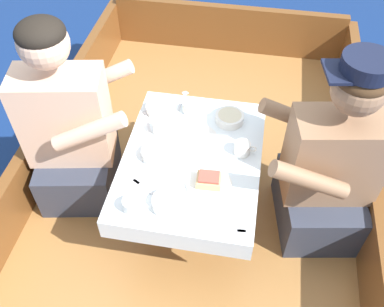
{
  "coord_description": "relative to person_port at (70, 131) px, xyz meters",
  "views": [
    {
      "loc": [
        0.22,
        -1.39,
        2.11
      ],
      "look_at": [
        0.0,
        -0.13,
        0.72
      ],
      "focal_mm": 40.0,
      "sensor_mm": 36.0,
      "label": 1
    }
  ],
  "objects": [
    {
      "name": "coffee_cup_starboard",
      "position": [
        0.43,
        0.05,
        0.05
      ],
      "size": [
        0.09,
        0.06,
        0.07
      ],
      "color": "white",
      "rests_on": "cockpit_table"
    },
    {
      "name": "bowl_center_far",
      "position": [
        0.74,
        0.18,
        0.04
      ],
      "size": [
        0.14,
        0.14,
        0.04
      ],
      "color": "white",
      "rests_on": "cockpit_table"
    },
    {
      "name": "utensil_knife_starboard",
      "position": [
        0.58,
        -0.14,
        0.02
      ],
      "size": [
        0.07,
        0.16,
        0.0
      ],
      "rotation": [
        0.0,
        0.0,
        1.94
      ],
      "color": "silver",
      "rests_on": "cockpit_table"
    },
    {
      "name": "plate_sandwich",
      "position": [
        0.7,
        -0.22,
        0.02
      ],
      "size": [
        0.19,
        0.19,
        0.01
      ],
      "color": "white",
      "rests_on": "cockpit_table"
    },
    {
      "name": "utensil_spoon_center",
      "position": [
        0.35,
        0.13,
        0.02
      ],
      "size": [
        0.08,
        0.16,
        0.01
      ],
      "rotation": [
        0.0,
        0.0,
        1.97
      ],
      "color": "silver",
      "rests_on": "cockpit_table"
    },
    {
      "name": "coffee_cup_center",
      "position": [
        0.82,
        -0.02,
        0.05
      ],
      "size": [
        0.1,
        0.07,
        0.06
      ],
      "color": "white",
      "rests_on": "cockpit_table"
    },
    {
      "name": "utensil_fork_port",
      "position": [
        0.81,
        -0.43,
        0.02
      ],
      "size": [
        0.17,
        0.03,
        0.0
      ],
      "rotation": [
        0.0,
        0.0,
        0.09
      ],
      "color": "silver",
      "rests_on": "cockpit_table"
    },
    {
      "name": "ground_plane",
      "position": [
        0.61,
        0.05,
        -0.68
      ],
      "size": [
        60.0,
        60.0,
        0.0
      ],
      "primitive_type": "plane",
      "color": "navy"
    },
    {
      "name": "bowl_port_far",
      "position": [
        0.56,
        -0.36,
        0.04
      ],
      "size": [
        0.14,
        0.14,
        0.04
      ],
      "color": "white",
      "rests_on": "cockpit_table"
    },
    {
      "name": "boat_deck",
      "position": [
        0.61,
        0.05,
        -0.54
      ],
      "size": [
        1.75,
        2.81,
        0.28
      ],
      "primitive_type": "cube",
      "color": "#9E6B38",
      "rests_on": "ground_plane"
    },
    {
      "name": "bowl_port_near",
      "position": [
        0.4,
        0.19,
        0.04
      ],
      "size": [
        0.13,
        0.13,
        0.04
      ],
      "color": "white",
      "rests_on": "cockpit_table"
    },
    {
      "name": "gunwale_starboard",
      "position": [
        1.45,
        0.05,
        -0.26
      ],
      "size": [
        0.06,
        2.81,
        0.3
      ],
      "primitive_type": "cube",
      "color": "brown",
      "rests_on": "boat_deck"
    },
    {
      "name": "cockpit_table",
      "position": [
        0.61,
        -0.08,
        -0.03
      ],
      "size": [
        0.61,
        0.82,
        0.42
      ],
      "color": "#B2B2B7",
      "rests_on": "boat_deck"
    },
    {
      "name": "coffee_cup_port",
      "position": [
        0.42,
        -0.4,
        0.05
      ],
      "size": [
        0.1,
        0.07,
        0.06
      ],
      "color": "white",
      "rests_on": "cockpit_table"
    },
    {
      "name": "plate_bread",
      "position": [
        0.62,
        0.04,
        0.02
      ],
      "size": [
        0.17,
        0.17,
        0.01
      ],
      "color": "white",
      "rests_on": "cockpit_table"
    },
    {
      "name": "tin_can",
      "position": [
        0.54,
        0.21,
        0.04
      ],
      "size": [
        0.07,
        0.07,
        0.05
      ],
      "color": "silver",
      "rests_on": "cockpit_table"
    },
    {
      "name": "person_port",
      "position": [
        0.0,
        0.0,
        0.0
      ],
      "size": [
        0.57,
        0.52,
        0.99
      ],
      "rotation": [
        0.0,
        0.0,
        0.19
      ],
      "color": "#333847",
      "rests_on": "boat_deck"
    },
    {
      "name": "bowl_starboard_near",
      "position": [
        0.45,
        -0.1,
        0.04
      ],
      "size": [
        0.14,
        0.14,
        0.04
      ],
      "color": "white",
      "rests_on": "cockpit_table"
    },
    {
      "name": "sandwich",
      "position": [
        0.7,
        -0.22,
        0.05
      ],
      "size": [
        0.11,
        0.09,
        0.05
      ],
      "rotation": [
        0.0,
        0.0,
        0.06
      ],
      "color": "tan",
      "rests_on": "plate_sandwich"
    },
    {
      "name": "person_starboard",
      "position": [
        1.21,
        -0.02,
        -0.01
      ],
      "size": [
        0.57,
        0.52,
        0.98
      ],
      "rotation": [
        0.0,
        0.0,
        3.32
      ],
      "color": "#333847",
      "rests_on": "boat_deck"
    },
    {
      "name": "gunwale_port",
      "position": [
        -0.24,
        0.05,
        -0.26
      ],
      "size": [
        0.06,
        2.81,
        0.3
      ],
      "primitive_type": "cube",
      "color": "brown",
      "rests_on": "boat_deck"
    },
    {
      "name": "utensil_fork_starboard",
      "position": [
        0.44,
        -0.29,
        0.02
      ],
      "size": [
        0.16,
        0.1,
        0.0
      ],
      "rotation": [
        0.0,
        0.0,
        2.6
      ],
      "color": "silver",
      "rests_on": "cockpit_table"
    },
    {
      "name": "utensil_spoon_starboard",
      "position": [
        0.49,
        0.31,
        0.02
      ],
      "size": [
        0.04,
        0.17,
        0.01
      ],
      "rotation": [
        0.0,
        0.0,
        1.49
      ],
      "color": "silver",
      "rests_on": "cockpit_table"
    },
    {
      "name": "bow_coaming",
      "position": [
        0.61,
        1.43,
        -0.24
      ],
      "size": [
        1.63,
        0.06,
        0.34
      ],
      "primitive_type": "cube",
      "color": "brown",
      "rests_on": "boat_deck"
    }
  ]
}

